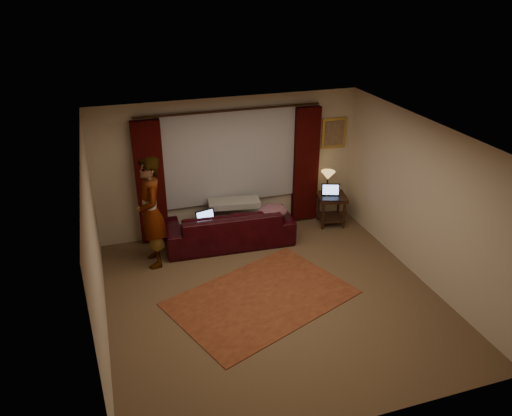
{
  "coord_description": "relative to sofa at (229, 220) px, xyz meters",
  "views": [
    {
      "loc": [
        -2.21,
        -6.0,
        4.63
      ],
      "look_at": [
        0.1,
        1.2,
        1.0
      ],
      "focal_mm": 35.0,
      "sensor_mm": 36.0,
      "label": 1
    }
  ],
  "objects": [
    {
      "name": "curtain_rod",
      "position": [
        0.2,
        0.48,
        1.91
      ],
      "size": [
        0.04,
        0.04,
        3.4
      ],
      "primitive_type": "cylinder",
      "color": "black",
      "rests_on": "wall_back"
    },
    {
      "name": "wall_left",
      "position": [
        -2.3,
        -1.91,
        0.83
      ],
      "size": [
        0.02,
        5.0,
        2.6
      ],
      "primitive_type": "cube",
      "color": "beige",
      "rests_on": "ground"
    },
    {
      "name": "end_table",
      "position": [
        2.13,
        0.12,
        -0.16
      ],
      "size": [
        0.64,
        0.64,
        0.62
      ],
      "primitive_type": "cube",
      "rotation": [
        0.0,
        0.0,
        -0.2
      ],
      "color": "black",
      "rests_on": "floor"
    },
    {
      "name": "throw_blanket",
      "position": [
        0.16,
        0.2,
        0.48
      ],
      "size": [
        1.0,
        0.53,
        0.11
      ],
      "primitive_type": "cube",
      "rotation": [
        0.0,
        0.0,
        -0.16
      ],
      "color": "gray",
      "rests_on": "sofa"
    },
    {
      "name": "drape_right",
      "position": [
        1.7,
        0.48,
        0.71
      ],
      "size": [
        0.5,
        0.14,
        2.3
      ],
      "primitive_type": "cube",
      "color": "black",
      "rests_on": "floor"
    },
    {
      "name": "sheer_curtain",
      "position": [
        0.2,
        0.53,
        1.03
      ],
      "size": [
        2.5,
        0.05,
        1.8
      ],
      "primitive_type": "cube",
      "color": "#9F9FA7",
      "rests_on": "wall_back"
    },
    {
      "name": "laptop_table",
      "position": [
        2.04,
        -0.01,
        0.28
      ],
      "size": [
        0.46,
        0.48,
        0.26
      ],
      "primitive_type": null,
      "rotation": [
        0.0,
        0.0,
        -0.34
      ],
      "color": "black",
      "rests_on": "end_table"
    },
    {
      "name": "drape_left",
      "position": [
        -1.3,
        0.48,
        0.71
      ],
      "size": [
        0.5,
        0.14,
        2.3
      ],
      "primitive_type": "cube",
      "color": "black",
      "rests_on": "floor"
    },
    {
      "name": "wall_back",
      "position": [
        0.2,
        0.59,
        0.83
      ],
      "size": [
        5.0,
        0.02,
        2.6
      ],
      "primitive_type": "cube",
      "color": "beige",
      "rests_on": "ground"
    },
    {
      "name": "sofa",
      "position": [
        0.0,
        0.0,
        0.0
      ],
      "size": [
        2.39,
        1.13,
        0.94
      ],
      "primitive_type": "imported",
      "rotation": [
        0.0,
        0.0,
        3.09
      ],
      "color": "black",
      "rests_on": "floor"
    },
    {
      "name": "laptop_sofa",
      "position": [
        -0.4,
        -0.13,
        0.13
      ],
      "size": [
        0.44,
        0.47,
        0.26
      ],
      "primitive_type": null,
      "rotation": [
        0.0,
        0.0,
        0.24
      ],
      "color": "black",
      "rests_on": "sofa"
    },
    {
      "name": "wall_front",
      "position": [
        0.2,
        -4.41,
        0.83
      ],
      "size": [
        5.0,
        0.02,
        2.6
      ],
      "primitive_type": "cube",
      "color": "beige",
      "rests_on": "ground"
    },
    {
      "name": "tiffany_lamp",
      "position": [
        2.1,
        0.3,
        0.37
      ],
      "size": [
        0.36,
        0.36,
        0.44
      ],
      "primitive_type": null,
      "rotation": [
        0.0,
        0.0,
        -0.41
      ],
      "color": "olive",
      "rests_on": "end_table"
    },
    {
      "name": "person",
      "position": [
        -1.41,
        -0.29,
        0.5
      ],
      "size": [
        0.6,
        0.6,
        1.94
      ],
      "primitive_type": "imported",
      "rotation": [
        0.0,
        0.0,
        -1.52
      ],
      "color": "gray",
      "rests_on": "floor"
    },
    {
      "name": "picture_frame",
      "position": [
        2.3,
        0.56,
        1.28
      ],
      "size": [
        0.5,
        0.04,
        0.6
      ],
      "primitive_type": "cube",
      "color": "gold",
      "rests_on": "wall_back"
    },
    {
      "name": "clothing_pile",
      "position": [
        0.79,
        -0.15,
        0.12
      ],
      "size": [
        0.6,
        0.48,
        0.25
      ],
      "primitive_type": "ellipsoid",
      "rotation": [
        0.0,
        0.0,
        -0.05
      ],
      "color": "#6F4452",
      "rests_on": "sofa"
    },
    {
      "name": "floor",
      "position": [
        0.2,
        -1.91,
        -0.48
      ],
      "size": [
        5.0,
        5.0,
        0.01
      ],
      "primitive_type": "cube",
      "color": "brown",
      "rests_on": "ground"
    },
    {
      "name": "wall_right",
      "position": [
        2.7,
        -1.91,
        0.83
      ],
      "size": [
        0.02,
        5.0,
        2.6
      ],
      "primitive_type": "cube",
      "color": "beige",
      "rests_on": "ground"
    },
    {
      "name": "area_rug",
      "position": [
        0.02,
        -1.86,
        -0.47
      ],
      "size": [
        3.16,
        2.65,
        0.01
      ],
      "primitive_type": "cube",
      "rotation": [
        0.0,
        0.0,
        0.38
      ],
      "color": "brown",
      "rests_on": "floor"
    },
    {
      "name": "ceiling",
      "position": [
        0.2,
        -1.91,
        2.13
      ],
      "size": [
        5.0,
        5.0,
        0.02
      ],
      "primitive_type": "cube",
      "color": "silver",
      "rests_on": "ground"
    }
  ]
}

